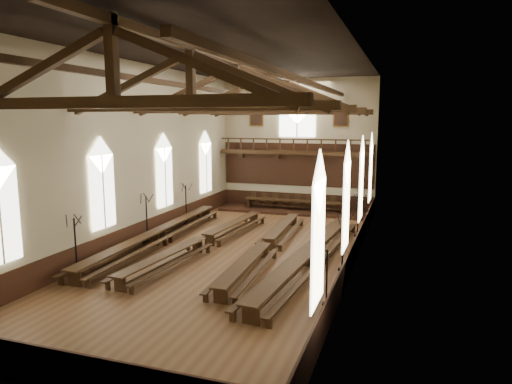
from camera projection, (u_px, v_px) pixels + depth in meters
ground at (238, 253)px, 23.79m from camera, size 26.00×26.00×0.00m
room_walls at (237, 129)px, 22.78m from camera, size 26.00×26.00×26.00m
wainscot_band at (238, 242)px, 23.70m from camera, size 12.00×26.00×1.20m
side_windows at (237, 182)px, 23.20m from camera, size 11.85×19.80×4.50m
end_window at (297, 115)px, 34.73m from camera, size 2.80×0.12×3.80m
minstrels_gallery at (296, 159)px, 35.03m from camera, size 11.80×1.24×3.70m
portraits at (297, 117)px, 34.75m from camera, size 7.75×0.09×1.45m
roof_trusses at (237, 93)px, 22.50m from camera, size 11.70×25.70×2.80m
refectory_row_a at (157, 233)px, 25.63m from camera, size 1.84×14.84×0.79m
refectory_row_b at (204, 239)px, 24.53m from camera, size 2.03×14.29×0.73m
refectory_row_c at (266, 244)px, 23.59m from camera, size 1.74×14.16×0.72m
refectory_row_d at (311, 253)px, 21.87m from camera, size 2.21×15.01×0.80m
dais at (295, 211)px, 34.37m from camera, size 11.40×2.78×0.19m
high_table at (295, 202)px, 34.26m from camera, size 7.80×0.96×0.73m
high_chairs at (297, 201)px, 34.98m from camera, size 7.68×0.49×1.01m
candelabrum_left_near at (76, 258)px, 20.22m from camera, size 0.83×0.82×2.80m
candelabrum_left_mid at (147, 228)px, 25.65m from camera, size 0.77×0.88×2.85m
candelabrum_left_far at (186, 212)px, 30.12m from camera, size 0.84×0.81×2.81m
candelabrum_right_near at (327, 287)px, 17.04m from camera, size 0.63×0.70×2.29m
candelabrum_right_mid at (342, 253)px, 20.98m from camera, size 0.77×0.83×2.72m
candelabrum_right_far at (358, 224)px, 27.09m from camera, size 0.74×0.79×2.59m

